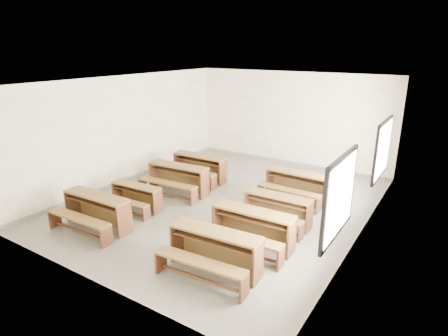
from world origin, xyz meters
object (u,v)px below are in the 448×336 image
Objects in this scene: desk_set_2 at (177,177)px; desk_set_6 at (277,208)px; desk_set_4 at (214,248)px; desk_set_7 at (296,184)px; desk_set_3 at (199,166)px; desk_set_1 at (136,195)px; desk_set_0 at (96,209)px; desk_set_5 at (252,226)px.

desk_set_2 reaches higher than desk_set_6.
desk_set_4 is 1.14× the size of desk_set_6.
desk_set_2 is 1.06× the size of desk_set_7.
desk_set_6 is 0.92× the size of desk_set_7.
desk_set_3 is 1.01× the size of desk_set_7.
desk_set_1 is at bearing -101.45° from desk_set_2.
desk_set_6 is (3.35, -1.50, -0.04)m from desk_set_3.
desk_set_1 is 3.48m from desk_set_4.
desk_set_7 reaches higher than desk_set_1.
desk_set_3 is at bearing 86.01° from desk_set_1.
desk_set_4 is (3.26, 0.01, 0.01)m from desk_set_0.
desk_set_0 is at bearing -91.87° from desk_set_3.
desk_set_2 reaches higher than desk_set_0.
desk_set_7 is at bearing 91.65° from desk_set_5.
desk_set_0 is 1.00× the size of desk_set_3.
desk_set_7 is at bearing 1.56° from desk_set_3.
desk_set_3 is 1.10× the size of desk_set_6.
desk_set_2 reaches higher than desk_set_3.
desk_set_4 reaches higher than desk_set_1.
desk_set_1 is 4.26m from desk_set_7.
desk_set_0 is at bearing -92.56° from desk_set_1.
desk_set_1 is 0.90× the size of desk_set_6.
desk_set_0 is 1.01× the size of desk_set_7.
desk_set_0 is at bearing 176.51° from desk_set_4.
desk_set_7 is (3.16, 0.13, -0.01)m from desk_set_3.
desk_set_5 is (3.34, -2.70, 0.00)m from desk_set_3.
desk_set_6 is at bearing -80.89° from desk_set_7.
desk_set_0 reaches higher than desk_set_7.
desk_set_3 is (-0.12, 1.20, -0.01)m from desk_set_2.
desk_set_5 is 1.02× the size of desk_set_7.
desk_set_6 is 1.65m from desk_set_7.
desk_set_7 is (3.23, 4.02, -0.01)m from desk_set_0.
desk_set_4 is (3.26, -1.23, 0.09)m from desk_set_1.
desk_set_5 is 1.11× the size of desk_set_6.
desk_set_3 is (0.07, 3.89, 0.00)m from desk_set_0.
desk_set_3 reaches higher than desk_set_1.
desk_set_2 is at bearing 84.41° from desk_set_0.
desk_set_4 is (3.06, -2.68, -0.01)m from desk_set_2.
desk_set_1 is (0.00, 1.24, -0.09)m from desk_set_0.
desk_set_0 is 0.99× the size of desk_set_5.
desk_set_0 is 1.10× the size of desk_set_6.
desk_set_5 is at bearing 17.66° from desk_set_0.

